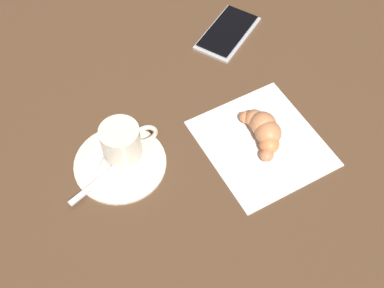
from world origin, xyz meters
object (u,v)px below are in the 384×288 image
Objects in this scene: espresso_cup at (122,141)px; teaspoon at (117,166)px; sugar_packet at (98,151)px; saucer at (120,163)px; napkin at (262,143)px; croissant at (264,130)px; cell_phone at (228,32)px.

teaspoon is (-0.02, -0.02, -0.03)m from espresso_cup.
saucer is at bearing 77.85° from sugar_packet.
napkin is at bearing -26.63° from espresso_cup.
croissant reaches higher than napkin.
espresso_cup is at bearing 153.37° from napkin.
napkin is 0.02m from croissant.
teaspoon is 2.24× the size of sugar_packet.
saucer is at bearing 38.77° from teaspoon.
croissant is (0.01, 0.01, 0.02)m from napkin.
saucer is at bearing 157.59° from napkin.
espresso_cup is at bearing 39.51° from teaspoon.
croissant reaches higher than teaspoon.
sugar_packet is at bearing -160.25° from cell_phone.
cell_phone is (0.33, 0.12, -0.01)m from sugar_packet.
espresso_cup is at bearing 156.70° from croissant.
cell_phone is at bearing 25.16° from espresso_cup.
espresso_cup is 0.23m from croissant.
teaspoon reaches higher than napkin.
croissant is (0.24, -0.11, 0.01)m from sugar_packet.
teaspoon is at bearing 163.05° from croissant.
napkin is 1.75× the size of croissant.
saucer and cell_phone have the same top height.
sugar_packet is 0.26m from napkin.
saucer reaches higher than napkin.
espresso_cup is at bearing -154.84° from cell_phone.
napkin is at bearing -132.07° from croissant.
cell_phone is (0.09, 0.23, -0.01)m from croissant.
saucer is at bearing -154.06° from cell_phone.
croissant is at bearing -16.95° from teaspoon.
sugar_packet is 0.31× the size of napkin.
cell_phone is at bearing 68.73° from croissant.
sugar_packet is (-0.02, 0.03, 0.01)m from saucer.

